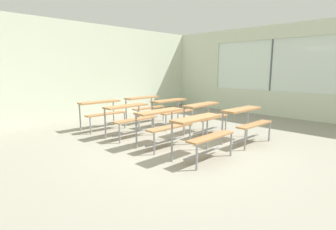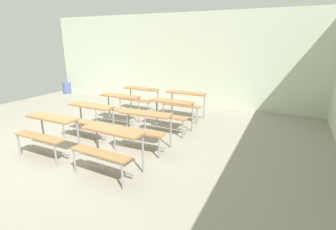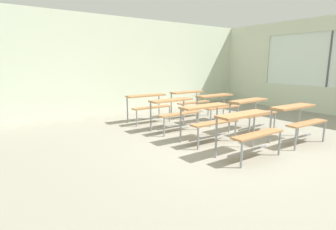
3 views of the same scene
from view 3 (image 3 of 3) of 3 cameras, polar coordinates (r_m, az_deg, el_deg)
name	(u,v)px [view 3 (image 3 of 3)]	position (r m, az deg, el deg)	size (l,w,h in m)	color
ground	(228,147)	(5.29, 12.99, -6.86)	(10.00, 9.00, 0.05)	gray
wall_back	(124,66)	(8.68, -9.65, 10.52)	(10.00, 0.12, 3.00)	beige
desk_bench_r0c0	(248,125)	(4.67, 17.03, -1.99)	(1.11, 0.60, 0.74)	#A87547
desk_bench_r0c1	(298,115)	(5.87, 26.38, -0.02)	(1.13, 0.64, 0.74)	#A87547
desk_bench_r1c0	(208,115)	(5.37, 8.67, 0.08)	(1.12, 0.62, 0.74)	#A87547
desk_bench_r1c1	(252,108)	(6.44, 17.84, 1.53)	(1.12, 0.63, 0.74)	#A87547
desk_bench_r2c0	(174,107)	(6.20, 1.34, 1.70)	(1.10, 0.60, 0.74)	#A87547
desk_bench_r2c1	(217,102)	(7.20, 10.68, 2.86)	(1.12, 0.63, 0.74)	#A87547
desk_bench_r3c0	(148,102)	(7.10, -4.37, 2.90)	(1.12, 0.63, 0.74)	#A87547
desk_bench_r3c1	(190,98)	(7.95, 4.71, 3.81)	(1.11, 0.60, 0.74)	#A87547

